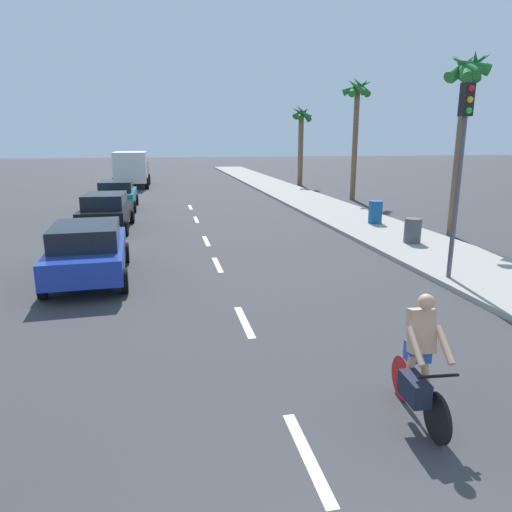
% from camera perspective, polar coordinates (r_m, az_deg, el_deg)
% --- Properties ---
extents(ground_plane, '(160.00, 160.00, 0.00)m').
position_cam_1_polar(ground_plane, '(22.11, -7.08, 4.01)').
color(ground_plane, '#38383A').
extents(sidewalk_strip, '(3.60, 80.00, 0.14)m').
position_cam_1_polar(sidewalk_strip, '(25.64, 9.25, 5.47)').
color(sidewalk_strip, '#9E998E').
rests_on(sidewalk_strip, ground).
extents(lane_stripe_1, '(0.16, 1.80, 0.01)m').
position_cam_1_polar(lane_stripe_1, '(6.35, 6.25, -22.87)').
color(lane_stripe_1, white).
rests_on(lane_stripe_1, ground).
extents(lane_stripe_2, '(0.16, 1.80, 0.01)m').
position_cam_1_polar(lane_stripe_2, '(10.17, -1.43, -7.94)').
color(lane_stripe_2, white).
rests_on(lane_stripe_2, ground).
extents(lane_stripe_3, '(0.16, 1.80, 0.01)m').
position_cam_1_polar(lane_stripe_3, '(14.66, -4.69, -1.06)').
color(lane_stripe_3, white).
rests_on(lane_stripe_3, ground).
extents(lane_stripe_4, '(0.16, 1.80, 0.01)m').
position_cam_1_polar(lane_stripe_4, '(18.12, -6.05, 1.83)').
color(lane_stripe_4, white).
rests_on(lane_stripe_4, ground).
extents(lane_stripe_5, '(0.16, 1.80, 0.01)m').
position_cam_1_polar(lane_stripe_5, '(23.01, -7.26, 4.40)').
color(lane_stripe_5, white).
rests_on(lane_stripe_5, ground).
extents(lane_stripe_6, '(0.16, 1.80, 0.01)m').
position_cam_1_polar(lane_stripe_6, '(27.22, -7.95, 5.87)').
color(lane_stripe_6, white).
rests_on(lane_stripe_6, ground).
extents(cyclist, '(0.63, 1.71, 1.82)m').
position_cam_1_polar(cyclist, '(6.90, 19.14, -12.35)').
color(cyclist, black).
rests_on(cyclist, ground).
extents(parked_car_blue, '(2.29, 4.67, 1.57)m').
position_cam_1_polar(parked_car_blue, '(13.75, -19.70, 0.75)').
color(parked_car_blue, '#1E389E').
rests_on(parked_car_blue, ground).
extents(parked_car_black, '(2.13, 4.43, 1.57)m').
position_cam_1_polar(parked_car_black, '(21.11, -17.70, 5.29)').
color(parked_car_black, black).
rests_on(parked_car_black, ground).
extents(parked_car_teal, '(2.12, 4.58, 1.57)m').
position_cam_1_polar(parked_car_teal, '(27.29, -16.48, 7.22)').
color(parked_car_teal, '#14727A').
rests_on(parked_car_teal, ground).
extents(delivery_truck, '(2.74, 6.27, 2.80)m').
position_cam_1_polar(delivery_truck, '(39.65, -14.82, 10.24)').
color(delivery_truck, maroon).
rests_on(delivery_truck, ground).
extents(palm_tree_mid, '(1.75, 1.75, 7.10)m').
position_cam_1_polar(palm_tree_mid, '(20.07, 24.02, 17.87)').
color(palm_tree_mid, brown).
rests_on(palm_tree_mid, ground).
extents(palm_tree_far, '(1.89, 1.78, 7.59)m').
position_cam_1_polar(palm_tree_far, '(30.87, 12.13, 17.41)').
color(palm_tree_far, brown).
rests_on(palm_tree_far, ground).
extents(palm_tree_distant, '(1.88, 1.64, 6.59)m').
position_cam_1_polar(palm_tree_distant, '(40.03, 5.47, 15.35)').
color(palm_tree_distant, brown).
rests_on(palm_tree_distant, ground).
extents(traffic_signal, '(0.28, 0.33, 5.20)m').
position_cam_1_polar(traffic_signal, '(13.37, 23.68, 12.03)').
color(traffic_signal, '#4C4C51').
rests_on(traffic_signal, ground).
extents(trash_bin_near, '(0.60, 0.60, 0.88)m').
position_cam_1_polar(trash_bin_near, '(17.93, 18.43, 2.94)').
color(trash_bin_near, '#47474C').
rests_on(trash_bin_near, sidewalk_strip).
extents(trash_bin_far, '(0.60, 0.60, 1.00)m').
position_cam_1_polar(trash_bin_far, '(21.63, 14.26, 5.18)').
color(trash_bin_far, '#14518C').
rests_on(trash_bin_far, sidewalk_strip).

